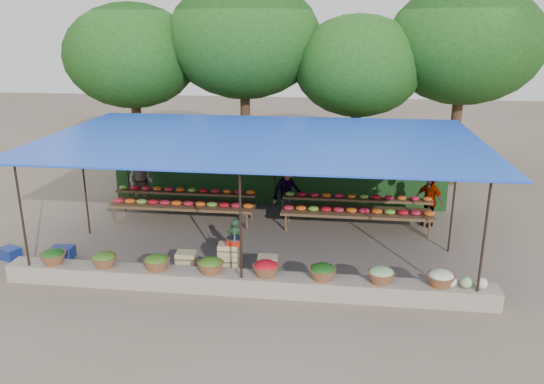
# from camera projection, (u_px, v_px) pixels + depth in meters

# --- Properties ---
(ground) EXTENTS (60.00, 60.00, 0.00)m
(ground) POSITION_uv_depth(u_px,v_px,m) (262.00, 242.00, 14.06)
(ground) COLOR brown
(ground) RESTS_ON ground
(stone_curb) EXTENTS (10.60, 0.55, 0.40)m
(stone_curb) POSITION_uv_depth(u_px,v_px,m) (243.00, 283.00, 11.40)
(stone_curb) COLOR gray
(stone_curb) RESTS_ON ground
(stall_canopy) EXTENTS (10.80, 6.60, 2.82)m
(stall_canopy) POSITION_uv_depth(u_px,v_px,m) (261.00, 143.00, 13.33)
(stall_canopy) COLOR black
(stall_canopy) RESTS_ON ground
(produce_baskets) EXTENTS (8.98, 0.58, 0.34)m
(produce_baskets) POSITION_uv_depth(u_px,v_px,m) (238.00, 267.00, 11.30)
(produce_baskets) COLOR brown
(produce_baskets) RESTS_ON stone_curb
(netting_backdrop) EXTENTS (10.60, 0.06, 2.50)m
(netting_backdrop) POSITION_uv_depth(u_px,v_px,m) (276.00, 167.00, 16.67)
(netting_backdrop) COLOR #1F4518
(netting_backdrop) RESTS_ON ground
(tree_row) EXTENTS (16.51, 5.50, 7.12)m
(tree_row) POSITION_uv_depth(u_px,v_px,m) (301.00, 49.00, 18.35)
(tree_row) COLOR #3C2A15
(tree_row) RESTS_ON ground
(fruit_table_left) EXTENTS (4.21, 0.95, 0.93)m
(fruit_table_left) POSITION_uv_depth(u_px,v_px,m) (184.00, 201.00, 15.46)
(fruit_table_left) COLOR #4C311E
(fruit_table_left) RESTS_ON ground
(fruit_table_right) EXTENTS (4.21, 0.95, 0.93)m
(fruit_table_right) POSITION_uv_depth(u_px,v_px,m) (357.00, 208.00, 14.85)
(fruit_table_right) COLOR #4C311E
(fruit_table_right) RESTS_ON ground
(crate_counter) EXTENTS (2.36, 0.36, 0.77)m
(crate_counter) POSITION_uv_depth(u_px,v_px,m) (227.00, 262.00, 12.12)
(crate_counter) COLOR tan
(crate_counter) RESTS_ON ground
(weighing_scale) EXTENTS (0.35, 0.35, 0.37)m
(weighing_scale) POSITION_uv_depth(u_px,v_px,m) (235.00, 241.00, 11.94)
(weighing_scale) COLOR red
(weighing_scale) RESTS_ON crate_counter
(vendor_seated) EXTENTS (0.45, 0.35, 1.07)m
(vendor_seated) POSITION_uv_depth(u_px,v_px,m) (235.00, 240.00, 12.83)
(vendor_seated) COLOR #1C3E22
(vendor_seated) RESTS_ON ground
(customer_left) EXTENTS (0.93, 0.77, 1.75)m
(customer_left) POSITION_uv_depth(u_px,v_px,m) (141.00, 182.00, 16.36)
(customer_left) COLOR slate
(customer_left) RESTS_ON ground
(customer_mid) EXTENTS (1.23, 1.22, 1.70)m
(customer_mid) POSITION_uv_depth(u_px,v_px,m) (287.00, 190.00, 15.66)
(customer_mid) COLOR slate
(customer_mid) RESTS_ON ground
(customer_right) EXTENTS (0.90, 0.87, 1.51)m
(customer_right) POSITION_uv_depth(u_px,v_px,m) (429.00, 200.00, 15.03)
(customer_right) COLOR slate
(customer_right) RESTS_ON ground
(blue_crate_front) EXTENTS (0.58, 0.51, 0.29)m
(blue_crate_front) POSITION_uv_depth(u_px,v_px,m) (10.00, 253.00, 13.01)
(blue_crate_front) COLOR navy
(blue_crate_front) RESTS_ON ground
(blue_crate_back) EXTENTS (0.56, 0.42, 0.32)m
(blue_crate_back) POSITION_uv_depth(u_px,v_px,m) (63.00, 253.00, 13.00)
(blue_crate_back) COLOR navy
(blue_crate_back) RESTS_ON ground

